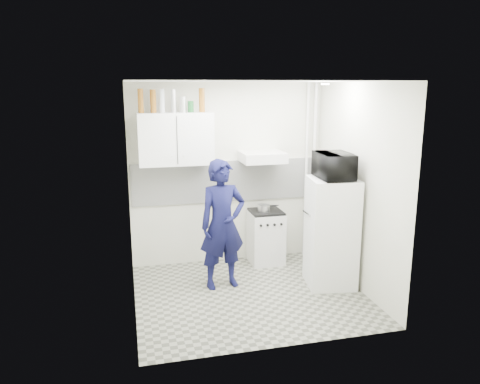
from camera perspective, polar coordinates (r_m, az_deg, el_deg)
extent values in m
plane|color=gray|center=(6.00, 1.16, -12.32)|extent=(2.80, 2.80, 0.00)
plane|color=white|center=(5.43, 1.29, 13.35)|extent=(2.80, 2.80, 0.00)
plane|color=beige|center=(6.76, -1.53, 2.19)|extent=(2.80, 0.00, 2.80)
plane|color=beige|center=(5.39, -13.31, -0.95)|extent=(0.00, 2.60, 2.60)
plane|color=beige|center=(6.08, 14.07, 0.58)|extent=(0.00, 2.60, 2.60)
imported|color=black|center=(5.95, -2.15, -3.97)|extent=(0.67, 0.49, 1.66)
cube|color=silver|center=(6.89, 3.16, -5.56)|extent=(0.47, 0.47, 0.76)
cube|color=white|center=(6.14, 11.06, -4.87)|extent=(0.67, 0.67, 1.41)
cube|color=black|center=(6.77, 3.20, -2.41)|extent=(0.45, 0.45, 0.03)
cylinder|color=silver|center=(6.71, 2.92, -1.98)|extent=(0.18, 0.18, 0.10)
imported|color=black|center=(5.94, 11.42, 3.14)|extent=(0.60, 0.42, 0.32)
cylinder|color=brown|center=(6.32, -12.02, 10.81)|extent=(0.07, 0.07, 0.31)
cylinder|color=brown|center=(6.33, -10.55, 10.83)|extent=(0.08, 0.08, 0.30)
cylinder|color=#B2B7BC|center=(6.34, -9.52, 10.87)|extent=(0.07, 0.07, 0.30)
cylinder|color=silver|center=(6.35, -8.11, 10.91)|extent=(0.07, 0.07, 0.30)
cylinder|color=silver|center=(6.37, -6.97, 10.53)|extent=(0.08, 0.08, 0.21)
cylinder|color=#144C1E|center=(6.38, -6.03, 10.31)|extent=(0.08, 0.08, 0.15)
cylinder|color=brown|center=(6.40, -4.68, 11.09)|extent=(0.08, 0.08, 0.32)
cube|color=white|center=(6.39, -7.85, 6.43)|extent=(1.00, 0.35, 0.70)
cube|color=silver|center=(6.59, 2.76, 4.27)|extent=(0.60, 0.50, 0.14)
cube|color=white|center=(6.77, -1.50, 1.33)|extent=(2.74, 0.03, 0.60)
cylinder|color=silver|center=(7.07, 8.96, 2.52)|extent=(0.05, 0.05, 2.60)
cylinder|color=silver|center=(7.03, 8.06, 2.48)|extent=(0.04, 0.04, 2.60)
cylinder|color=white|center=(5.95, 10.34, 12.82)|extent=(0.10, 0.10, 0.02)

